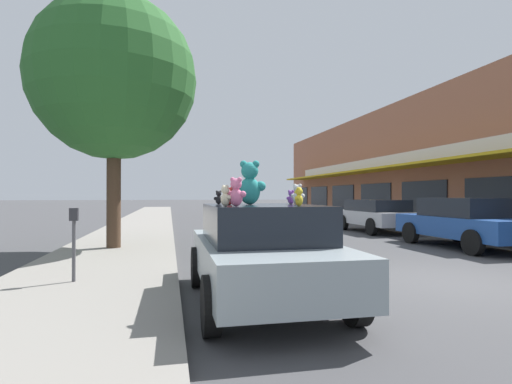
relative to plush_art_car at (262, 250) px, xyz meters
The scene contains 17 objects.
ground_plane 3.91m from the plush_art_car, 10.72° to the left, with size 260.00×260.00×0.00m, color #424244.
sidewalk_near 2.99m from the plush_art_car, 165.79° to the left, with size 3.18×90.00×0.15m.
storefront_row 23.33m from the plush_art_car, 42.19° to the left, with size 12.31×40.45×7.24m.
plush_art_car is the anchor object (origin of this frame).
teddy_bear_giant 1.06m from the plush_art_car, 124.14° to the left, with size 0.53×0.37×0.69m.
teddy_bear_white 1.03m from the plush_art_car, ahead, with size 0.22×0.22×0.33m.
teddy_bear_brown 1.11m from the plush_art_car, 123.64° to the left, with size 0.17×0.11×0.23m.
teddy_bear_yellow 1.17m from the plush_art_car, 66.62° to the right, with size 0.16×0.18×0.26m.
teddy_bear_purple 1.05m from the plush_art_car, 32.74° to the left, with size 0.16×0.16×0.23m.
teddy_bear_red 0.98m from the plush_art_car, 156.45° to the left, with size 0.21×0.15×0.28m.
teddy_bear_pink 1.23m from the plush_art_car, 126.85° to the right, with size 0.27×0.25×0.39m.
teddy_bear_cream 1.24m from the plush_art_car, 135.20° to the right, with size 0.16×0.21×0.28m.
teddy_bear_black 1.15m from the plush_art_car, 136.00° to the left, with size 0.17×0.11×0.23m.
parked_car_far_center 8.97m from the plush_art_car, 32.38° to the left, with size 2.06×4.60×1.55m.
parked_car_far_right 12.72m from the plush_art_car, 53.42° to the left, with size 2.09×4.31×1.43m.
street_tree 7.92m from the plush_art_car, 115.85° to the left, with size 4.67×4.67×7.18m.
parking_meter 3.35m from the plush_art_car, 153.52° to the left, with size 0.14×0.10×1.27m.
Camera 1 is at (-5.15, -6.62, 1.64)m, focal length 28.00 mm.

